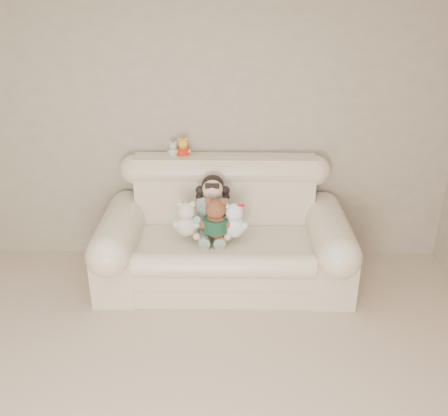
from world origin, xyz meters
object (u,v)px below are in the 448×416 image
brown_teddy (216,214)px  cream_teddy (186,215)px  seated_child (213,206)px  white_cat (234,217)px  sofa (224,229)px

brown_teddy → cream_teddy: size_ratio=1.14×
seated_child → white_cat: size_ratio=1.52×
cream_teddy → white_cat: bearing=-21.6°
sofa → seated_child: 0.21m
sofa → cream_teddy: sofa is taller
brown_teddy → white_cat: 0.15m
brown_teddy → cream_teddy: brown_teddy is taller
sofa → cream_teddy: bearing=-163.4°
white_cat → seated_child: bearing=137.6°
sofa → brown_teddy: size_ratio=5.20×
seated_child → brown_teddy: seated_child is taller
brown_teddy → white_cat: size_ratio=1.14×
seated_child → white_cat: seated_child is taller
white_cat → cream_teddy: bearing=-178.6°
sofa → seated_child: sofa is taller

